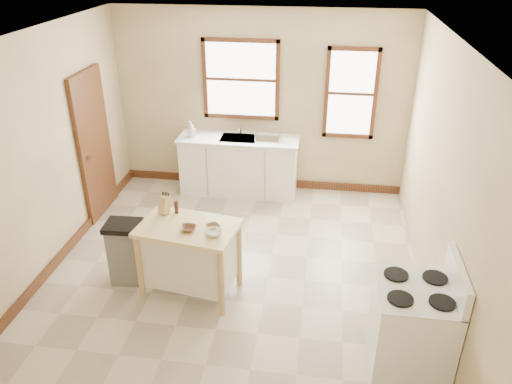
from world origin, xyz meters
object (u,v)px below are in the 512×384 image
Objects in this scene: bowl_b at (213,227)px; kitchen_island at (190,259)px; dish_rack at (268,137)px; trash_bin at (126,252)px; bowl_c at (214,233)px; gas_stove at (413,318)px; knife_block at (165,205)px; soap_bottle_b at (192,130)px; bowl_a at (188,229)px; soap_bottle_a at (191,129)px; pepper_grinder at (176,207)px.

kitchen_island is at bearing 179.07° from bowl_b.
trash_bin is at bearing -110.18° from dish_rack.
gas_stove is (1.99, -0.70, -0.30)m from bowl_c.
knife_block reaches higher than trash_bin.
bowl_b reaches higher than trash_bin.
soap_bottle_b is 2.69m from bowl_a.
bowl_c is (0.29, -0.05, 0.01)m from bowl_a.
soap_bottle_a reaches higher than knife_block.
soap_bottle_b is 1.28× the size of pepper_grinder.
pepper_grinder is 0.13× the size of gas_stove.
dish_rack is 2.53× the size of pepper_grinder.
soap_bottle_b is 2.31m from pepper_grinder.
bowl_b is (0.48, -0.27, -0.06)m from pepper_grinder.
dish_rack reaches higher than bowl_a.
gas_stove is (2.03, -0.83, -0.29)m from bowl_b.
soap_bottle_b is 1.13× the size of bowl_a.
knife_block is at bearing 149.81° from bowl_c.
knife_block is 1.38× the size of bowl_b.
soap_bottle_b is at bearing 121.87° from knife_block.
kitchen_island is at bearing -52.63° from pepper_grinder.
soap_bottle_b is (0.01, 0.02, -0.03)m from soap_bottle_a.
soap_bottle_a is 0.04m from soap_bottle_b.
pepper_grinder reaches higher than trash_bin.
pepper_grinder is (-0.20, 0.26, 0.51)m from kitchen_island.
soap_bottle_b is at bearing 109.23° from bowl_b.
pepper_grinder is 0.83m from trash_bin.
pepper_grinder is (-0.77, -2.30, -0.02)m from dish_rack.
soap_bottle_a is 4.47m from gas_stove.
trash_bin is at bearing -137.43° from knife_block.
soap_bottle_b is at bearing 100.10° from pepper_grinder.
kitchen_island is 6.26× the size of bowl_a.
kitchen_island is 0.89× the size of gas_stove.
gas_stove is (2.28, -0.75, -0.29)m from bowl_a.
trash_bin is at bearing -71.88° from soap_bottle_a.
soap_bottle_a is at bearing 82.65° from trash_bin.
dish_rack is 3.84m from gas_stove.
dish_rack is at bearing 83.55° from bowl_b.
soap_bottle_b is 1.32× the size of bowl_b.
soap_bottle_a reaches higher than bowl_b.
bowl_b is at bearing 3.07° from knife_block.
kitchen_island is 0.53m from bowl_b.
soap_bottle_b is 0.96× the size of knife_block.
soap_bottle_a is 2.67m from bowl_b.
bowl_c is (0.65, -0.38, -0.07)m from knife_block.
bowl_b is at bearing 7.97° from kitchen_island.
trash_bin is at bearing 174.86° from bowl_b.
gas_stove is (2.92, -3.35, -0.45)m from soap_bottle_a.
knife_block is at bearing 158.06° from bowl_b.
dish_rack is at bearing 57.98° from trash_bin.
gas_stove is at bearing -18.24° from bowl_a.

